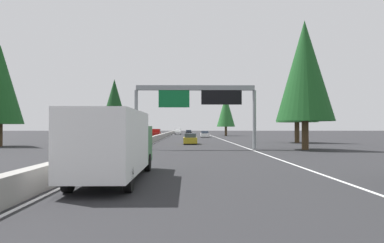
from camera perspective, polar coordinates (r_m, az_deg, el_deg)
The scene contains 16 objects.
ground_plane at distance 61.94m, azimuth -5.44°, elevation -3.07°, with size 320.00×320.00×0.00m, color #262628.
median_barrier at distance 81.89m, azimuth -4.51°, elevation -2.24°, with size 180.00×0.56×0.90m, color gray.
shoulder_stripe_right at distance 72.02m, azimuth 4.40°, elevation -2.77°, with size 160.00×0.16×0.01m, color silver.
shoulder_stripe_median at distance 71.89m, azimuth -4.59°, elevation -2.78°, with size 160.00×0.16×0.01m, color silver.
sign_gantry_overhead at distance 35.54m, azimuth 0.85°, elevation 3.87°, with size 0.50×12.68×6.64m.
box_truck_mid_right at distance 15.04m, azimuth -12.81°, elevation -3.52°, with size 8.50×2.40×2.95m.
sedan_mid_left at distance 46.24m, azimuth -0.31°, elevation -2.95°, with size 4.40×1.80×1.47m.
sedan_far_left at distance 77.20m, azimuth 2.13°, elevation -2.15°, with size 4.40×1.80×1.47m.
pickup_distant_b at distance 110.56m, azimuth -2.37°, elevation -1.67°, with size 5.60×2.00×1.86m.
sedan_distant_a at distance 100.57m, azimuth -0.56°, elevation -1.88°, with size 4.40×1.80×1.47m.
oncoming_near at distance 84.65m, azimuth -6.01°, elevation -1.89°, with size 5.60×2.00×1.86m.
conifer_right_near at distance 37.02m, azimuth 18.33°, elevation 8.05°, with size 5.83×5.83×13.24m.
conifer_right_mid at distance 52.98m, azimuth 17.11°, elevation 5.66°, with size 6.05×6.05×13.75m.
conifer_right_far at distance 91.73m, azimuth 5.68°, elevation 1.82°, with size 4.87×4.87×11.08m.
conifer_left_near at distance 46.91m, azimuth -29.42°, elevation 5.41°, with size 5.35×5.35×12.17m.
conifer_left_mid at distance 85.78m, azimuth -12.86°, elevation 3.26°, with size 6.19×6.19×14.07m.
Camera 1 is at (-1.69, -5.03, 2.29)m, focal length 31.91 mm.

